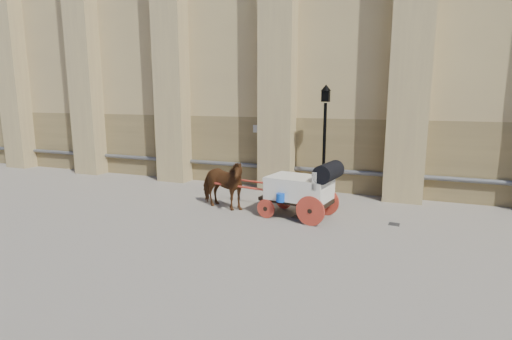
% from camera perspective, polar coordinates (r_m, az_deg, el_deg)
% --- Properties ---
extents(ground, '(90.00, 90.00, 0.00)m').
position_cam_1_polar(ground, '(13.31, 2.03, -6.45)').
color(ground, gray).
rests_on(ground, ground).
extents(horse, '(2.25, 1.43, 1.76)m').
position_cam_1_polar(horse, '(13.90, -4.93, -2.00)').
color(horse, '#5A2F12').
rests_on(horse, ground).
extents(carriage, '(4.42, 1.80, 1.88)m').
position_cam_1_polar(carriage, '(12.86, 6.77, -2.45)').
color(carriage, black).
rests_on(carriage, ground).
extents(street_lamp, '(0.40, 0.40, 4.31)m').
position_cam_1_polar(street_lamp, '(15.39, 9.75, 4.48)').
color(street_lamp, black).
rests_on(street_lamp, ground).
extents(drain_grate_near, '(0.35, 0.35, 0.01)m').
position_cam_1_polar(drain_grate_near, '(13.14, 5.94, -6.70)').
color(drain_grate_near, black).
rests_on(drain_grate_near, ground).
extents(drain_grate_far, '(0.34, 0.34, 0.01)m').
position_cam_1_polar(drain_grate_far, '(13.08, 19.13, -7.32)').
color(drain_grate_far, black).
rests_on(drain_grate_far, ground).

